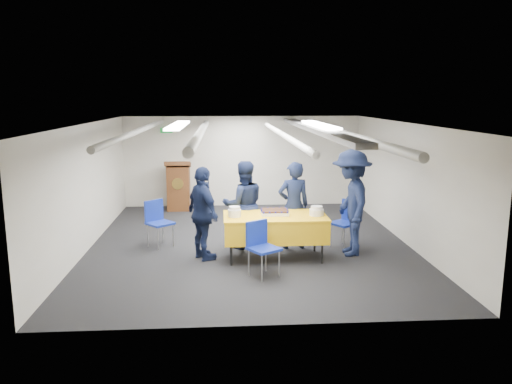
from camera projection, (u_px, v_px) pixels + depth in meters
ground at (250, 244)px, 9.59m from camera, size 7.00×7.00×0.00m
room_shell at (253, 148)px, 9.66m from camera, size 6.00×7.00×2.30m
serving_table at (275, 227)px, 8.63m from camera, size 1.77×0.93×0.77m
sheet_cake at (275, 212)px, 8.66m from camera, size 0.48×0.37×0.09m
plate_stack_left at (235, 212)px, 8.48m from camera, size 0.22×0.22×0.17m
plate_stack_right at (317, 211)px, 8.58m from camera, size 0.25×0.25×0.16m
podium at (179, 186)px, 12.36m from camera, size 0.62×0.53×1.25m
chair_near at (261, 243)px, 7.81m from camera, size 0.58×0.58×0.87m
chair_right at (346, 218)px, 9.37m from camera, size 0.59×0.59×0.87m
chair_left at (157, 218)px, 9.37m from camera, size 0.59×0.59×0.87m
sailor_a at (294, 205)px, 9.18m from camera, size 0.64×0.47×1.62m
sailor_b at (244, 205)px, 9.22m from camera, size 0.88×0.73×1.63m
sailor_c at (203, 214)px, 8.54m from camera, size 0.81×1.02×1.62m
sailor_d at (351, 203)px, 8.80m from camera, size 0.75×1.25×1.88m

